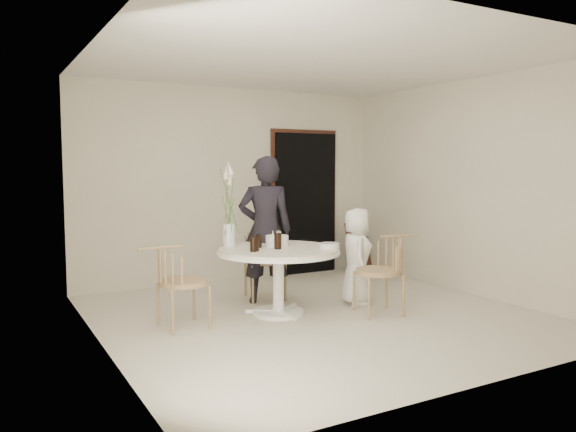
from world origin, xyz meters
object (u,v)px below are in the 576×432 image
chair_right (389,262)px  chair_far (263,252)px  chair_left (172,275)px  girl (265,230)px  boy (357,256)px  birthday_cake (277,241)px  table (278,258)px  flower_vase (229,216)px

chair_right → chair_far: bearing=-136.0°
chair_far → chair_left: (-1.41, -0.82, -0.01)m
chair_far → girl: girl is taller
boy → birthday_cake: boy is taller
chair_far → boy: (0.79, -0.88, 0.00)m
table → chair_right: 1.21m
table → girl: 0.62m
chair_left → birthday_cake: size_ratio=3.36×
chair_left → birthday_cake: bearing=-88.8°
table → flower_vase: bearing=141.4°
chair_right → birthday_cake: birthday_cake is taller
girl → birthday_cake: 0.45m
table → chair_right: (1.07, -0.55, -0.05)m
chair_far → chair_left: chair_far is taller
chair_left → girl: (1.31, 0.54, 0.32)m
chair_left → flower_vase: 0.97m
chair_far → girl: 0.43m
chair_left → girl: 1.45m
flower_vase → chair_left: bearing=-156.4°
chair_right → girl: 1.49m
chair_left → flower_vase: size_ratio=0.89×
table → flower_vase: 0.71m
chair_right → chair_left: size_ratio=1.03×
chair_right → birthday_cake: 1.25m
table → birthday_cake: size_ratio=5.29×
table → birthday_cake: bearing=68.7°
chair_far → girl: bearing=-97.7°
birthday_cake → flower_vase: size_ratio=0.26×
chair_right → birthday_cake: (-1.03, 0.67, 0.23)m
chair_far → flower_vase: size_ratio=0.91×
chair_left → girl: size_ratio=0.49×
boy → birthday_cake: size_ratio=4.49×
table → girl: (0.12, 0.56, 0.25)m
boy → flower_vase: size_ratio=1.19×
boy → birthday_cake: 1.01m
chair_left → flower_vase: (0.75, 0.33, 0.52)m
girl → flower_vase: 0.63m
girl → boy: 1.12m
table → chair_right: chair_right is taller
table → flower_vase: flower_vase is taller
chair_far → flower_vase: bearing=-130.6°
chair_left → flower_vase: flower_vase is taller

